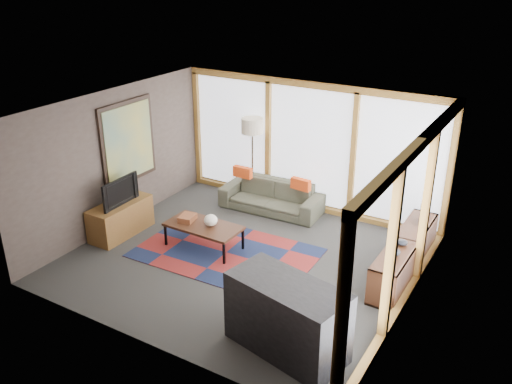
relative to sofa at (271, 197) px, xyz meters
The scene contains 17 objects.
ground 2.05m from the sofa, 73.97° to the right, with size 5.50×5.50×0.00m, color #292927.
room_envelope 2.14m from the sofa, 52.79° to the right, with size 5.52×5.02×2.62m.
rug 1.95m from the sofa, 84.70° to the right, with size 3.00×1.93×0.01m, color maroon.
sofa is the anchor object (origin of this frame).
pillow_left 0.77m from the sofa, behind, with size 0.40×0.12×0.22m, color #D54314.
pillow_right 0.76m from the sofa, ahead, with size 0.40×0.12×0.22m, color #D54314.
floor_lamp 0.89m from the sofa, 155.53° to the left, with size 0.44×0.44×1.77m, color black, non-canonical shape.
coffee_table 1.97m from the sofa, 97.68° to the right, with size 1.33×0.66×0.44m, color black, non-canonical shape.
book_stack 2.05m from the sofa, 107.26° to the right, with size 0.25×0.31×0.10m, color brown.
vase 1.92m from the sofa, 94.18° to the right, with size 0.24×0.24×0.20m, color silver.
bookshelf 3.14m from the sofa, 17.69° to the right, with size 0.44×2.40×0.60m, color black, non-canonical shape.
bowl_a 3.35m from the sofa, 27.54° to the right, with size 0.20×0.20×0.10m, color black.
bowl_b 3.22m from the sofa, 21.51° to the right, with size 0.17×0.17×0.08m, color black.
shelf_picture 3.10m from the sofa, ahead, with size 0.04×0.31×0.40m, color black.
tv_console 2.97m from the sofa, 129.35° to the right, with size 0.51×1.23×0.62m, color brown.
television 3.04m from the sofa, 129.05° to the right, with size 0.88×0.12×0.51m, color black.
bar_counter 4.24m from the sofa, 58.16° to the right, with size 1.56×0.73×0.99m, color black.
Camera 1 is at (4.24, -6.74, 4.70)m, focal length 38.00 mm.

